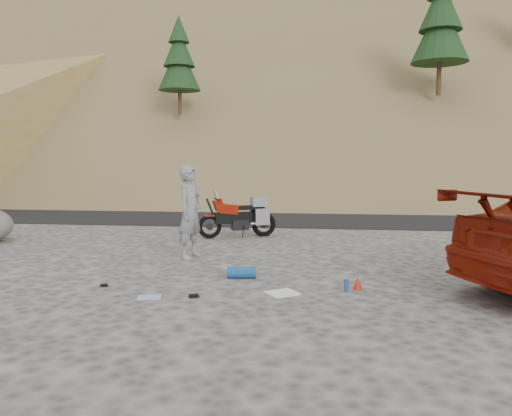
% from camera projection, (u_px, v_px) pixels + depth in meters
% --- Properties ---
extents(ground, '(140.00, 140.00, 0.00)m').
position_uv_depth(ground, '(184.00, 265.00, 9.69)').
color(ground, '#43413E').
rests_on(ground, ground).
extents(road, '(120.00, 7.00, 0.05)m').
position_uv_depth(road, '(249.00, 215.00, 18.58)').
color(road, black).
rests_on(road, ground).
extents(hillside, '(120.00, 73.00, 46.72)m').
position_uv_depth(hillside, '(294.00, 68.00, 49.01)').
color(hillside, brown).
rests_on(hillside, ground).
extents(motorcycle, '(2.00, 1.10, 1.27)m').
position_uv_depth(motorcycle, '(241.00, 217.00, 13.19)').
color(motorcycle, black).
rests_on(motorcycle, ground).
extents(man, '(0.65, 0.81, 1.93)m').
position_uv_depth(man, '(191.00, 258.00, 10.45)').
color(man, gray).
rests_on(man, ground).
extents(gear_white_cloth, '(0.60, 0.59, 0.02)m').
position_uv_depth(gear_white_cloth, '(282.00, 293.00, 7.64)').
color(gear_white_cloth, white).
rests_on(gear_white_cloth, ground).
extents(gear_blue_mat, '(0.51, 0.25, 0.20)m').
position_uv_depth(gear_blue_mat, '(242.00, 273.00, 8.62)').
color(gear_blue_mat, navy).
rests_on(gear_blue_mat, ground).
extents(gear_bottle, '(0.09, 0.09, 0.20)m').
position_uv_depth(gear_bottle, '(346.00, 286.00, 7.72)').
color(gear_bottle, navy).
rests_on(gear_bottle, ground).
extents(gear_funnel, '(0.20, 0.20, 0.19)m').
position_uv_depth(gear_funnel, '(358.00, 283.00, 7.89)').
color(gear_funnel, '#B3200B').
rests_on(gear_funnel, ground).
extents(gear_glove_a, '(0.17, 0.15, 0.04)m').
position_uv_depth(gear_glove_a, '(194.00, 296.00, 7.43)').
color(gear_glove_a, black).
rests_on(gear_glove_a, ground).
extents(gear_glove_b, '(0.14, 0.13, 0.04)m').
position_uv_depth(gear_glove_b, '(104.00, 285.00, 8.06)').
color(gear_glove_b, black).
rests_on(gear_glove_b, ground).
extents(gear_blue_cloth, '(0.40, 0.33, 0.01)m').
position_uv_depth(gear_blue_cloth, '(149.00, 297.00, 7.41)').
color(gear_blue_cloth, '#92ADE2').
rests_on(gear_blue_cloth, ground).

